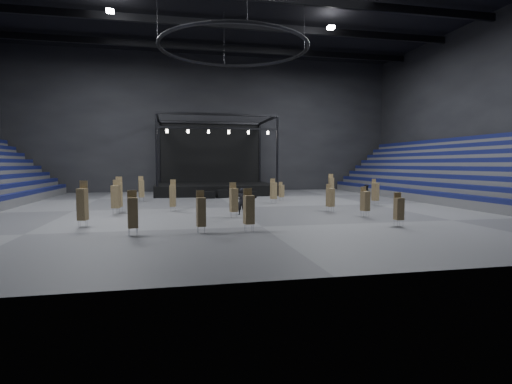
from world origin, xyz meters
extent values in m
plane|color=#4F4F52|center=(0.00, 0.00, 0.00)|extent=(50.00, 50.00, 0.00)
cube|color=black|center=(0.00, 21.00, 9.00)|extent=(50.00, 0.20, 18.00)
cube|color=black|center=(25.00, 0.00, 9.00)|extent=(0.20, 42.00, 18.00)
cube|color=#4B4B4D|center=(21.40, 0.00, 0.38)|extent=(7.20, 40.00, 0.75)
cube|color=#0C1136|center=(18.12, 0.00, 0.95)|extent=(0.59, 40.00, 0.40)
cube|color=#4B4B4D|center=(21.85, 0.00, 0.75)|extent=(6.30, 40.00, 1.50)
cube|color=#0C1136|center=(19.02, 0.00, 1.70)|extent=(0.59, 40.00, 0.40)
cube|color=#4B4B4D|center=(22.30, 0.00, 1.12)|extent=(5.40, 40.00, 2.25)
cube|color=#0C1136|center=(19.91, 0.00, 2.45)|extent=(0.59, 40.00, 0.40)
cube|color=#4B4B4D|center=(22.75, 0.00, 1.50)|extent=(4.50, 40.00, 3.00)
cube|color=#0C1136|center=(20.82, 0.00, 3.20)|extent=(0.59, 40.00, 0.40)
cube|color=#4B4B4D|center=(23.20, 0.00, 1.88)|extent=(3.60, 40.00, 3.75)
cube|color=#0C1136|center=(21.71, 0.00, 3.95)|extent=(0.59, 40.00, 0.40)
cube|color=#4B4B4D|center=(23.65, 0.00, 2.25)|extent=(2.70, 40.00, 4.50)
cube|color=#0C1136|center=(22.61, 0.00, 4.70)|extent=(0.59, 40.00, 0.40)
cube|color=#4B4B4D|center=(24.10, 0.00, 2.62)|extent=(1.80, 40.00, 5.25)
cube|color=#0C1136|center=(23.52, 0.00, 5.45)|extent=(0.59, 40.00, 0.40)
cube|color=#4B4B4D|center=(24.55, 0.00, 3.00)|extent=(0.90, 40.00, 6.00)
cube|color=#0C1136|center=(24.41, 0.00, 6.20)|extent=(0.59, 40.00, 0.40)
cube|color=black|center=(0.00, 15.50, 0.60)|extent=(14.00, 10.00, 1.20)
cube|color=black|center=(0.00, 20.30, 5.20)|extent=(13.30, 0.30, 8.00)
cylinder|color=black|center=(-6.60, 10.90, 5.10)|extent=(0.24, 0.24, 7.80)
cylinder|color=black|center=(-6.60, 20.10, 5.10)|extent=(0.24, 0.24, 7.80)
cylinder|color=black|center=(6.60, 10.90, 5.10)|extent=(0.24, 0.24, 7.80)
cylinder|color=black|center=(6.60, 20.10, 5.10)|extent=(0.24, 0.24, 7.80)
cube|color=black|center=(0.00, 10.90, 9.00)|extent=(13.40, 0.25, 0.25)
cube|color=black|center=(0.00, 20.10, 9.00)|extent=(13.40, 0.25, 0.25)
cube|color=black|center=(0.00, 10.90, 7.50)|extent=(13.40, 0.20, 0.20)
cylinder|color=white|center=(-5.50, 10.90, 7.10)|extent=(0.24, 0.24, 0.35)
cylinder|color=white|center=(-3.30, 10.90, 7.10)|extent=(0.24, 0.24, 0.35)
cylinder|color=white|center=(-1.10, 10.90, 7.10)|extent=(0.24, 0.24, 0.35)
cylinder|color=white|center=(1.10, 10.90, 7.10)|extent=(0.24, 0.24, 0.35)
cylinder|color=white|center=(3.30, 10.90, 7.10)|extent=(0.24, 0.24, 0.35)
cylinder|color=white|center=(5.50, 10.90, 7.10)|extent=(0.24, 0.24, 0.35)
torus|color=black|center=(0.00, 0.00, 13.00)|extent=(12.30, 12.30, 0.30)
cylinder|color=black|center=(6.00, 0.00, 15.50)|extent=(0.04, 0.04, 5.00)
cylinder|color=black|center=(0.00, 6.00, 15.50)|extent=(0.04, 0.04, 5.00)
cylinder|color=black|center=(-6.00, 0.00, 15.50)|extent=(0.04, 0.04, 5.00)
cube|color=black|center=(0.00, 7.00, 17.20)|extent=(49.00, 0.35, 0.70)
cube|color=black|center=(0.00, 15.00, 17.20)|extent=(49.00, 0.35, 0.70)
cube|color=white|center=(-10.00, 4.00, 16.60)|extent=(0.60, 0.60, 0.25)
cube|color=white|center=(10.00, 4.00, 16.60)|extent=(0.60, 0.60, 0.25)
cube|color=black|center=(-1.25, 9.07, 0.37)|extent=(1.17, 0.67, 0.75)
cube|color=black|center=(0.15, 9.49, 0.43)|extent=(1.43, 1.09, 0.86)
cube|color=black|center=(3.10, 8.52, 0.37)|extent=(1.15, 0.64, 0.74)
cylinder|color=silver|center=(11.55, 7.44, 0.21)|extent=(0.03, 0.03, 0.43)
cylinder|color=silver|center=(11.55, 7.85, 0.21)|extent=(0.03, 0.03, 0.43)
cylinder|color=silver|center=(11.96, 7.44, 0.21)|extent=(0.03, 0.03, 0.43)
cylinder|color=silver|center=(11.96, 7.85, 0.21)|extent=(0.03, 0.03, 0.43)
cube|color=#998154|center=(11.76, 7.65, 1.28)|extent=(0.59, 0.59, 1.70)
cube|color=#998154|center=(11.79, 7.86, 2.08)|extent=(0.50, 0.14, 0.94)
cylinder|color=silver|center=(-3.76, -12.17, 0.18)|extent=(0.03, 0.03, 0.36)
cylinder|color=silver|center=(-3.76, -11.83, 0.18)|extent=(0.03, 0.03, 0.36)
cylinder|color=silver|center=(-3.42, -12.17, 0.18)|extent=(0.03, 0.03, 0.36)
cylinder|color=silver|center=(-3.42, -11.83, 0.18)|extent=(0.03, 0.03, 0.36)
cube|color=#998154|center=(-3.59, -12.00, 1.11)|extent=(0.49, 0.49, 1.50)
cube|color=#998154|center=(-3.62, -11.82, 1.82)|extent=(0.42, 0.11, 0.83)
cylinder|color=silver|center=(7.70, -7.83, 0.20)|extent=(0.03, 0.03, 0.40)
cylinder|color=silver|center=(7.70, -7.45, 0.20)|extent=(0.03, 0.03, 0.40)
cylinder|color=silver|center=(8.08, -7.83, 0.20)|extent=(0.03, 0.03, 0.40)
cylinder|color=silver|center=(8.08, -7.45, 0.20)|extent=(0.03, 0.03, 0.40)
cube|color=#998154|center=(7.89, -7.64, 1.07)|extent=(0.59, 0.59, 1.33)
cube|color=#998154|center=(7.84, -7.45, 1.69)|extent=(0.46, 0.17, 0.73)
cylinder|color=silver|center=(-5.18, -1.90, 0.18)|extent=(0.03, 0.03, 0.35)
cylinder|color=silver|center=(-5.18, -1.56, 0.18)|extent=(0.03, 0.03, 0.35)
cylinder|color=silver|center=(-4.84, -1.90, 0.18)|extent=(0.03, 0.03, 0.35)
cylinder|color=silver|center=(-4.84, -1.56, 0.18)|extent=(0.03, 0.03, 0.35)
cube|color=#998154|center=(-5.01, -1.73, 1.19)|extent=(0.50, 0.50, 1.66)
cube|color=#998154|center=(-4.98, -1.55, 1.97)|extent=(0.41, 0.13, 0.91)
cylinder|color=silver|center=(12.21, -0.95, 0.20)|extent=(0.03, 0.03, 0.40)
cylinder|color=silver|center=(12.21, -0.57, 0.20)|extent=(0.03, 0.03, 0.40)
cylinder|color=silver|center=(12.58, -0.95, 0.20)|extent=(0.03, 0.03, 0.40)
cylinder|color=silver|center=(12.58, -0.57, 0.20)|extent=(0.03, 0.03, 0.40)
cube|color=#998154|center=(12.39, -0.76, 1.17)|extent=(0.61, 0.61, 1.55)
cube|color=#998154|center=(12.33, -0.57, 1.89)|extent=(0.45, 0.21, 0.85)
cylinder|color=silver|center=(-9.15, -1.56, 0.20)|extent=(0.03, 0.03, 0.41)
cylinder|color=silver|center=(-9.15, -1.17, 0.20)|extent=(0.03, 0.03, 0.41)
cylinder|color=silver|center=(-8.76, -1.56, 0.20)|extent=(0.03, 0.03, 0.41)
cylinder|color=silver|center=(-8.76, -1.17, 0.20)|extent=(0.03, 0.03, 0.41)
cube|color=#998154|center=(-8.95, -1.37, 1.31)|extent=(0.54, 0.54, 1.80)
cube|color=#998154|center=(-8.97, -1.16, 2.16)|extent=(0.47, 0.11, 0.99)
cylinder|color=silver|center=(-1.19, -6.53, 0.20)|extent=(0.03, 0.03, 0.40)
cylinder|color=silver|center=(-1.19, -6.15, 0.20)|extent=(0.03, 0.03, 0.40)
cylinder|color=silver|center=(-0.81, -6.53, 0.20)|extent=(0.03, 0.03, 0.40)
cylinder|color=silver|center=(-0.81, -6.15, 0.20)|extent=(0.03, 0.03, 0.40)
cube|color=#998154|center=(-1.00, -6.34, 1.19)|extent=(0.56, 0.56, 1.59)
cube|color=#998154|center=(-1.04, -6.14, 1.94)|extent=(0.46, 0.14, 0.87)
cylinder|color=silver|center=(-8.14, 6.88, 0.20)|extent=(0.03, 0.03, 0.40)
cylinder|color=silver|center=(-8.14, 7.26, 0.20)|extent=(0.03, 0.03, 0.40)
cylinder|color=silver|center=(-7.77, 6.88, 0.20)|extent=(0.03, 0.03, 0.40)
cylinder|color=silver|center=(-7.77, 7.26, 0.20)|extent=(0.03, 0.03, 0.40)
cube|color=#998154|center=(-7.95, 7.07, 1.22)|extent=(0.57, 0.57, 1.64)
cube|color=#998154|center=(-8.00, 7.26, 1.99)|extent=(0.46, 0.17, 0.90)
cylinder|color=silver|center=(-1.26, -12.20, 0.21)|extent=(0.03, 0.03, 0.41)
cylinder|color=silver|center=(-1.26, -11.80, 0.21)|extent=(0.03, 0.03, 0.41)
cylinder|color=silver|center=(-0.87, -12.20, 0.21)|extent=(0.03, 0.03, 0.41)
cylinder|color=silver|center=(-0.87, -11.80, 0.21)|extent=(0.03, 0.03, 0.41)
cube|color=#998154|center=(-1.06, -12.00, 1.18)|extent=(0.56, 0.56, 1.52)
cube|color=#998154|center=(-1.09, -11.80, 1.89)|extent=(0.48, 0.13, 0.84)
cylinder|color=silver|center=(7.59, -12.18, 0.19)|extent=(0.03, 0.03, 0.38)
cylinder|color=silver|center=(7.59, -11.82, 0.19)|extent=(0.03, 0.03, 0.38)
cylinder|color=silver|center=(7.94, -12.18, 0.19)|extent=(0.03, 0.03, 0.38)
cylinder|color=silver|center=(7.94, -11.82, 0.19)|extent=(0.03, 0.03, 0.38)
cube|color=#998154|center=(7.76, -12.00, 1.02)|extent=(0.46, 0.46, 1.28)
cube|color=#998154|center=(7.77, -11.81, 1.60)|extent=(0.43, 0.06, 0.70)
cylinder|color=silver|center=(-9.21, -3.03, 0.22)|extent=(0.03, 0.03, 0.45)
cylinder|color=silver|center=(-9.21, -2.60, 0.22)|extent=(0.03, 0.03, 0.45)
cylinder|color=silver|center=(-8.79, -3.03, 0.22)|extent=(0.03, 0.03, 0.45)
cylinder|color=silver|center=(-8.79, -2.60, 0.22)|extent=(0.03, 0.03, 0.45)
cube|color=#998154|center=(-9.00, -2.81, 1.26)|extent=(0.65, 0.65, 1.63)
cube|color=#998154|center=(-8.95, -2.59, 2.03)|extent=(0.52, 0.18, 0.89)
cylinder|color=silver|center=(-10.25, -8.73, 0.20)|extent=(0.03, 0.03, 0.40)
cylinder|color=silver|center=(-10.25, -8.35, 0.20)|extent=(0.03, 0.03, 0.40)
cylinder|color=silver|center=(-9.87, -8.73, 0.20)|extent=(0.03, 0.03, 0.40)
cylinder|color=silver|center=(-9.87, -8.35, 0.20)|extent=(0.03, 0.03, 0.40)
cube|color=#998154|center=(-10.06, -8.54, 1.30)|extent=(0.60, 0.60, 1.81)
cube|color=#998154|center=(-10.00, -8.35, 2.16)|extent=(0.46, 0.19, 1.00)
cylinder|color=silver|center=(5.32, 4.89, 0.17)|extent=(0.03, 0.03, 0.35)
cylinder|color=silver|center=(5.32, 5.21, 0.17)|extent=(0.03, 0.03, 0.35)
cylinder|color=silver|center=(5.64, 4.89, 0.17)|extent=(0.03, 0.03, 0.35)
cylinder|color=silver|center=(5.64, 5.21, 0.17)|extent=(0.03, 0.03, 0.35)
cube|color=#998154|center=(5.48, 5.05, 0.95)|extent=(0.52, 0.52, 1.21)
cube|color=#998154|center=(5.43, 5.22, 1.51)|extent=(0.40, 0.17, 0.67)
cylinder|color=silver|center=(3.87, 2.48, 0.21)|extent=(0.03, 0.03, 0.41)
cylinder|color=silver|center=(3.87, 2.88, 0.21)|extent=(0.03, 0.03, 0.41)
cylinder|color=silver|center=(4.26, 2.48, 0.21)|extent=(0.03, 0.03, 0.41)
cylinder|color=silver|center=(4.26, 2.88, 0.21)|extent=(0.03, 0.03, 0.41)
cube|color=#998154|center=(4.07, 2.68, 1.16)|extent=(0.59, 0.59, 1.50)
cube|color=#998154|center=(4.02, 2.88, 1.86)|extent=(0.48, 0.16, 0.82)
cylinder|color=silver|center=(-7.19, -12.19, 0.20)|extent=(0.03, 0.03, 0.40)
cylinder|color=silver|center=(-7.19, -11.81, 0.20)|extent=(0.03, 0.03, 0.40)
cylinder|color=silver|center=(-6.81, -12.19, 0.20)|extent=(0.03, 0.03, 0.40)
cylinder|color=silver|center=(-6.81, -11.81, 0.20)|extent=(0.03, 0.03, 0.40)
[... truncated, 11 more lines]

